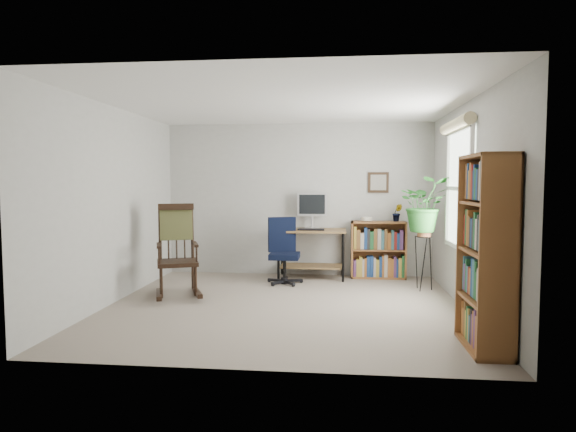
# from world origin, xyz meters

# --- Properties ---
(floor) EXTENTS (4.20, 4.00, 0.00)m
(floor) POSITION_xyz_m (0.00, 0.00, 0.00)
(floor) COLOR gray
(floor) RESTS_ON ground
(ceiling) EXTENTS (4.20, 4.00, 0.00)m
(ceiling) POSITION_xyz_m (0.00, 0.00, 2.40)
(ceiling) COLOR white
(ceiling) RESTS_ON ground
(wall_back) EXTENTS (4.20, 0.00, 2.40)m
(wall_back) POSITION_xyz_m (0.00, 2.00, 1.20)
(wall_back) COLOR #B4B4B0
(wall_back) RESTS_ON ground
(wall_front) EXTENTS (4.20, 0.00, 2.40)m
(wall_front) POSITION_xyz_m (0.00, -2.00, 1.20)
(wall_front) COLOR #B4B4B0
(wall_front) RESTS_ON ground
(wall_left) EXTENTS (0.00, 4.00, 2.40)m
(wall_left) POSITION_xyz_m (-2.10, 0.00, 1.20)
(wall_left) COLOR #B4B4B0
(wall_left) RESTS_ON ground
(wall_right) EXTENTS (0.00, 4.00, 2.40)m
(wall_right) POSITION_xyz_m (2.10, 0.00, 1.20)
(wall_right) COLOR #B4B4B0
(wall_right) RESTS_ON ground
(window) EXTENTS (0.12, 1.20, 1.50)m
(window) POSITION_xyz_m (2.06, 0.30, 1.40)
(window) COLOR white
(window) RESTS_ON wall_right
(desk) EXTENTS (1.05, 0.58, 0.75)m
(desk) POSITION_xyz_m (0.23, 1.70, 0.38)
(desk) COLOR brown
(desk) RESTS_ON floor
(monitor) EXTENTS (0.46, 0.16, 0.56)m
(monitor) POSITION_xyz_m (0.23, 1.84, 1.03)
(monitor) COLOR silver
(monitor) RESTS_ON desk
(keyboard) EXTENTS (0.40, 0.15, 0.02)m
(keyboard) POSITION_xyz_m (0.23, 1.58, 0.77)
(keyboard) COLOR black
(keyboard) RESTS_ON desk
(office_chair) EXTENTS (0.67, 0.67, 0.98)m
(office_chair) POSITION_xyz_m (-0.14, 1.25, 0.49)
(office_chair) COLOR black
(office_chair) RESTS_ON floor
(rocking_chair) EXTENTS (0.97, 1.20, 1.21)m
(rocking_chair) POSITION_xyz_m (-1.43, 0.33, 0.61)
(rocking_chair) COLOR black
(rocking_chair) RESTS_ON floor
(low_bookshelf) EXTENTS (0.83, 0.28, 0.88)m
(low_bookshelf) POSITION_xyz_m (1.25, 1.82, 0.44)
(low_bookshelf) COLOR brown
(low_bookshelf) RESTS_ON floor
(tall_bookshelf) EXTENTS (0.32, 0.75, 1.72)m
(tall_bookshelf) POSITION_xyz_m (1.92, -1.29, 0.86)
(tall_bookshelf) COLOR brown
(tall_bookshelf) RESTS_ON floor
(plant_stand) EXTENTS (0.28, 0.28, 0.86)m
(plant_stand) POSITION_xyz_m (1.80, 1.04, 0.43)
(plant_stand) COLOR black
(plant_stand) RESTS_ON floor
(spider_plant) EXTENTS (1.69, 1.88, 1.47)m
(spider_plant) POSITION_xyz_m (1.80, 1.04, 1.53)
(spider_plant) COLOR #266E27
(spider_plant) RESTS_ON plant_stand
(potted_plant_small) EXTENTS (0.13, 0.24, 0.11)m
(potted_plant_small) POSITION_xyz_m (1.53, 1.83, 0.93)
(potted_plant_small) COLOR #266E27
(potted_plant_small) RESTS_ON low_bookshelf
(framed_picture) EXTENTS (0.32, 0.04, 0.32)m
(framed_picture) POSITION_xyz_m (1.25, 1.97, 1.47)
(framed_picture) COLOR black
(framed_picture) RESTS_ON wall_back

